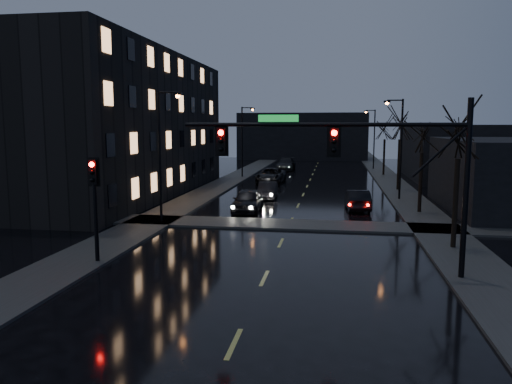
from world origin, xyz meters
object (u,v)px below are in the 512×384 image
at_px(oncoming_car_a, 248,200).
at_px(oncoming_car_d, 286,164).
at_px(oncoming_car_c, 271,175).
at_px(lead_car, 357,200).
at_px(oncoming_car_b, 267,191).

height_order(oncoming_car_a, oncoming_car_d, oncoming_car_d).
height_order(oncoming_car_a, oncoming_car_c, oncoming_car_a).
relative_size(oncoming_car_c, lead_car, 1.28).
height_order(oncoming_car_a, oncoming_car_b, oncoming_car_a).
bearing_deg(oncoming_car_d, oncoming_car_b, -86.31).
height_order(oncoming_car_b, oncoming_car_d, oncoming_car_d).
bearing_deg(lead_car, oncoming_car_b, -35.22).
relative_size(oncoming_car_b, lead_car, 0.94).
bearing_deg(oncoming_car_c, oncoming_car_b, -81.71).
xyz_separation_m(oncoming_car_a, oncoming_car_d, (-0.48, 32.20, 0.02)).
height_order(oncoming_car_b, lead_car, lead_car).
relative_size(oncoming_car_b, oncoming_car_d, 0.74).
distance_m(oncoming_car_c, lead_car, 17.49).
bearing_deg(oncoming_car_d, oncoming_car_a, -87.72).
distance_m(oncoming_car_d, lead_car, 31.29).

